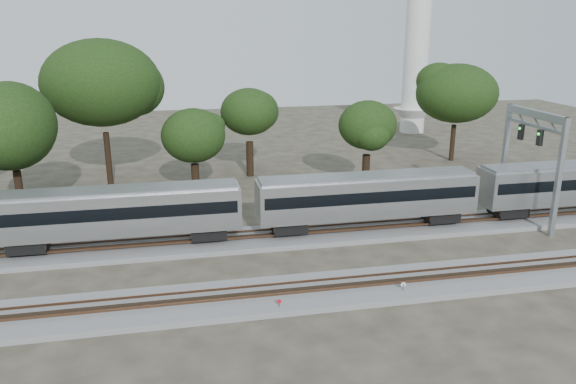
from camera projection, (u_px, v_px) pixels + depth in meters
name	position (u px, v px, depth m)	size (l,w,h in m)	color
ground	(226.00, 276.00, 39.17)	(160.00, 160.00, 0.00)	#383328
track_far	(219.00, 242.00, 44.74)	(160.00, 5.00, 0.73)	slate
track_near	(232.00, 300.00, 35.36)	(160.00, 5.00, 0.73)	slate
train	(478.00, 188.00, 48.16)	(114.88, 3.29, 4.84)	#B7B9BF
switch_stand_red	(279.00, 304.00, 34.04)	(0.28, 0.06, 0.89)	#512D19
switch_stand_white	(403.00, 287.00, 36.11)	(0.31, 0.08, 0.97)	#512D19
switch_lever	(308.00, 302.00, 35.17)	(0.50, 0.30, 0.30)	#512D19
signal_gantry	(533.00, 142.00, 47.95)	(0.69, 8.13, 9.88)	gray
tree_2	(10.00, 126.00, 47.61)	(8.68, 8.68, 12.24)	black
tree_3	(101.00, 83.00, 57.09)	(11.25, 11.25, 15.86)	black
tree_4	(193.00, 136.00, 55.41)	(6.36, 6.36, 8.97)	black
tree_5	(249.00, 112.00, 62.71)	(7.53, 7.53, 10.62)	black
tree_6	(368.00, 125.00, 58.05)	(6.91, 6.91, 9.74)	black
tree_7	(457.00, 93.00, 69.65)	(8.68, 8.68, 12.24)	black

